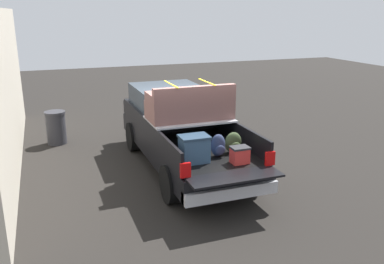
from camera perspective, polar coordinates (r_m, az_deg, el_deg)
ground_plane at (r=10.36m, az=-1.16°, el=-4.95°), size 40.00×40.00×0.00m
pickup_truck at (r=10.37m, az=-1.84°, el=0.68°), size 6.05×2.06×2.23m
building_facade at (r=11.14m, az=-24.74°, el=5.41°), size 10.16×0.36×3.87m
trash_can at (r=12.70m, az=-18.48°, el=0.61°), size 0.60×0.60×0.98m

